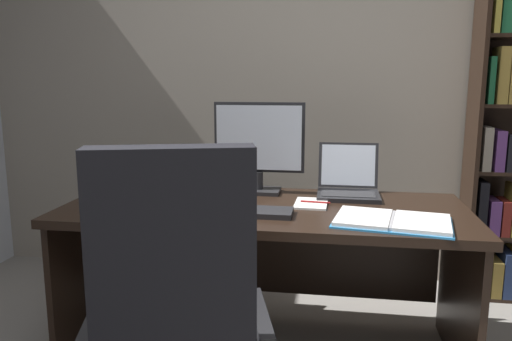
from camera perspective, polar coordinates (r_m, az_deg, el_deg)
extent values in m
cube|color=#A89E8E|center=(3.31, 6.60, 12.46)|extent=(5.02, 0.12, 2.86)
cube|color=black|center=(2.34, 0.91, -4.51)|extent=(1.87, 0.78, 0.04)
cube|color=black|center=(2.73, -18.59, -10.91)|extent=(0.03, 0.72, 0.69)
cube|color=black|center=(2.51, 22.28, -13.03)|extent=(0.03, 0.72, 0.69)
cube|color=black|center=(2.79, 1.95, -9.11)|extent=(1.75, 0.03, 0.48)
cube|color=black|center=(3.20, 23.54, 3.47)|extent=(0.02, 0.28, 1.94)
cube|color=#195633|center=(3.36, 23.58, -10.80)|extent=(0.04, 0.16, 0.24)
cube|color=navy|center=(3.39, 24.29, -10.67)|extent=(0.05, 0.20, 0.24)
cube|color=olive|center=(3.41, 25.51, -10.83)|extent=(0.06, 0.18, 0.22)
cube|color=navy|center=(3.43, 26.48, -10.29)|extent=(0.05, 0.21, 0.28)
cube|color=gold|center=(3.44, 27.26, -10.21)|extent=(0.03, 0.21, 0.28)
cube|color=black|center=(3.24, 24.22, -3.81)|extent=(0.05, 0.16, 0.32)
cube|color=#512D66|center=(3.28, 25.31, -4.69)|extent=(0.06, 0.18, 0.21)
cube|color=maroon|center=(3.30, 26.37, -4.74)|extent=(0.05, 0.17, 0.21)
cube|color=gold|center=(3.31, 27.12, -3.93)|extent=(0.03, 0.18, 0.30)
cube|color=gray|center=(3.19, 24.62, 2.36)|extent=(0.05, 0.19, 0.25)
cube|color=#512D66|center=(3.23, 25.72, 2.18)|extent=(0.05, 0.22, 0.23)
cube|color=black|center=(3.21, 26.74, 1.89)|extent=(0.03, 0.15, 0.21)
cube|color=#195633|center=(3.17, 24.97, 9.34)|extent=(0.03, 0.20, 0.26)
cube|color=olive|center=(3.17, 26.13, 9.73)|extent=(0.06, 0.17, 0.31)
cube|color=olive|center=(3.19, 27.00, 9.02)|extent=(0.04, 0.18, 0.24)
cube|color=gold|center=(3.17, 25.59, 15.74)|extent=(0.03, 0.16, 0.20)
cube|color=#195633|center=(3.19, 26.55, 16.38)|extent=(0.05, 0.16, 0.29)
cube|color=black|center=(1.48, -9.49, -10.99)|extent=(0.48, 0.22, 0.71)
cube|color=#232326|center=(1.80, -18.24, -16.49)|extent=(0.15, 0.38, 0.04)
cube|color=#232326|center=(1.78, 0.49, -16.30)|extent=(0.15, 0.38, 0.04)
cube|color=#232326|center=(2.60, 0.33, -2.34)|extent=(0.22, 0.16, 0.02)
cylinder|color=#232326|center=(2.58, 0.33, -1.15)|extent=(0.04, 0.04, 0.09)
cube|color=#232326|center=(2.56, 0.37, 3.82)|extent=(0.47, 0.02, 0.36)
cube|color=silver|center=(2.54, 0.30, 3.77)|extent=(0.44, 0.00, 0.33)
cube|color=#232326|center=(2.53, 10.50, -2.83)|extent=(0.31, 0.25, 0.02)
cube|color=#2D2D30|center=(2.51, 10.52, -2.65)|extent=(0.26, 0.14, 0.00)
cube|color=#232326|center=(2.66, 10.50, 0.61)|extent=(0.31, 0.06, 0.23)
cube|color=silver|center=(2.65, 10.51, 0.61)|extent=(0.28, 0.05, 0.21)
cube|color=#232326|center=(2.19, -1.32, -4.72)|extent=(0.42, 0.15, 0.02)
ellipsoid|color=#232326|center=(2.26, -8.85, -4.16)|extent=(0.06, 0.10, 0.04)
cube|color=#232326|center=(2.67, -8.69, -2.18)|extent=(0.14, 0.12, 0.01)
cube|color=#232326|center=(2.63, -8.99, -2.14)|extent=(0.23, 0.01, 0.01)
cube|color=green|center=(2.74, -8.15, -0.15)|extent=(0.26, 0.19, 0.12)
cube|color=white|center=(2.74, -8.19, 0.00)|extent=(0.24, 0.17, 0.11)
cube|color=#2D84C6|center=(2.13, 12.18, -5.58)|extent=(0.28, 0.34, 0.01)
cube|color=#2D84C6|center=(2.12, 18.48, -5.98)|extent=(0.28, 0.34, 0.01)
cube|color=white|center=(2.13, 12.19, -5.27)|extent=(0.26, 0.32, 0.02)
cube|color=white|center=(2.12, 18.50, -5.67)|extent=(0.26, 0.32, 0.02)
cylinder|color=#B7B7BC|center=(2.12, 15.33, -5.58)|extent=(0.07, 0.27, 0.02)
cube|color=white|center=(2.37, 6.32, -3.79)|extent=(0.16, 0.22, 0.01)
cylinder|color=maroon|center=(2.36, 6.81, -3.59)|extent=(0.14, 0.02, 0.01)
cylinder|color=maroon|center=(2.53, -16.26, -2.32)|extent=(0.08, 0.08, 0.09)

